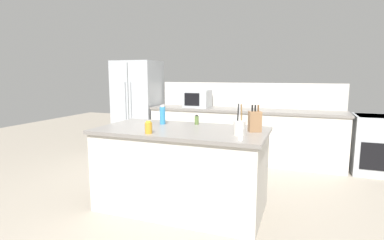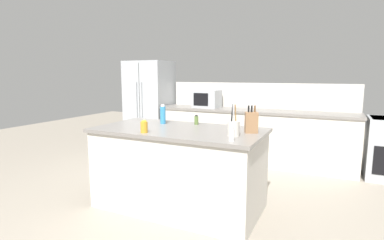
# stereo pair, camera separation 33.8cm
# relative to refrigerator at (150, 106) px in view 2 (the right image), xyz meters

# --- Properties ---
(ground_plane) EXTENTS (14.00, 14.00, 0.00)m
(ground_plane) POSITION_rel_refrigerator_xyz_m (1.89, -2.25, -0.91)
(ground_plane) COLOR gray
(back_counter_run) EXTENTS (3.44, 0.66, 0.94)m
(back_counter_run) POSITION_rel_refrigerator_xyz_m (2.19, -0.05, -0.44)
(back_counter_run) COLOR beige
(back_counter_run) RESTS_ON ground_plane
(wall_backsplash) EXTENTS (3.40, 0.03, 0.46)m
(wall_backsplash) POSITION_rel_refrigerator_xyz_m (2.19, 0.27, 0.26)
(wall_backsplash) COLOR beige
(wall_backsplash) RESTS_ON back_counter_run
(kitchen_island) EXTENTS (1.93, 1.00, 0.94)m
(kitchen_island) POSITION_rel_refrigerator_xyz_m (1.89, -2.25, -0.44)
(kitchen_island) COLOR beige
(kitchen_island) RESTS_ON ground_plane
(refrigerator) EXTENTS (0.86, 0.75, 1.82)m
(refrigerator) POSITION_rel_refrigerator_xyz_m (0.00, 0.00, 0.00)
(refrigerator) COLOR #ADB2B7
(refrigerator) RESTS_ON ground_plane
(microwave) EXTENTS (0.46, 0.39, 0.33)m
(microwave) POSITION_rel_refrigerator_xyz_m (1.31, -0.05, 0.19)
(microwave) COLOR #ADB2B7
(microwave) RESTS_ON back_counter_run
(knife_block) EXTENTS (0.16, 0.14, 0.29)m
(knife_block) POSITION_rel_refrigerator_xyz_m (2.70, -2.14, 0.14)
(knife_block) COLOR #936B47
(knife_block) RESTS_ON kitchen_island
(utensil_crock) EXTENTS (0.12, 0.12, 0.32)m
(utensil_crock) POSITION_rel_refrigerator_xyz_m (2.59, -2.39, 0.11)
(utensil_crock) COLOR beige
(utensil_crock) RESTS_ON kitchen_island
(salt_shaker) EXTENTS (0.05, 0.05, 0.13)m
(salt_shaker) POSITION_rel_refrigerator_xyz_m (2.64, -2.62, 0.09)
(salt_shaker) COLOR silver
(salt_shaker) RESTS_ON kitchen_island
(spice_jar_oregano) EXTENTS (0.05, 0.05, 0.12)m
(spice_jar_oregano) POSITION_rel_refrigerator_xyz_m (1.96, -1.91, 0.08)
(spice_jar_oregano) COLOR #567038
(spice_jar_oregano) RESTS_ON kitchen_island
(dish_soap_bottle) EXTENTS (0.07, 0.07, 0.24)m
(dish_soap_bottle) POSITION_rel_refrigerator_xyz_m (1.55, -2.04, 0.14)
(dish_soap_bottle) COLOR #3384BC
(dish_soap_bottle) RESTS_ON kitchen_island
(honey_jar) EXTENTS (0.08, 0.08, 0.13)m
(honey_jar) POSITION_rel_refrigerator_xyz_m (1.68, -2.63, 0.09)
(honey_jar) COLOR gold
(honey_jar) RESTS_ON kitchen_island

